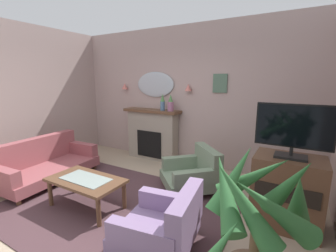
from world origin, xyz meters
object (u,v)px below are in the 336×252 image
wall_mirror (155,85)px  armchair_near_fireplace (194,172)px  fireplace (152,135)px  potted_plant_corner_palm (255,232)px  mantel_vase_centre (171,104)px  armchair_beside_couch (164,224)px  wall_sconce_left (125,86)px  framed_picture (220,83)px  coffee_table (86,183)px  mantel_vase_right (163,102)px  tv_flatscreen (294,130)px  wall_sconce_right (188,87)px  floral_couch (44,163)px  tv_cabinet (287,191)px

wall_mirror → armchair_near_fireplace: size_ratio=0.84×
fireplace → potted_plant_corner_palm: 3.78m
fireplace → wall_mirror: wall_mirror is taller
mantel_vase_centre → armchair_beside_couch: size_ratio=0.38×
mantel_vase_centre → wall_mirror: wall_mirror is taller
wall_sconce_left → mantel_vase_centre: bearing=-5.1°
framed_picture → coffee_table: framed_picture is taller
fireplace → armchair_near_fireplace: size_ratio=1.19×
mantel_vase_right → potted_plant_corner_palm: 3.60m
mantel_vase_right → armchair_near_fireplace: size_ratio=0.31×
armchair_near_fireplace → tv_flatscreen: 1.70m
wall_mirror → tv_flatscreen: bearing=-26.2°
mantel_vase_centre → mantel_vase_right: bearing=-180.0°
tv_flatscreen → wall_mirror: bearing=153.8°
wall_mirror → wall_sconce_right: wall_mirror is taller
mantel_vase_right → coffee_table: (0.06, -2.20, -0.96)m
wall_mirror → coffee_table: size_ratio=0.87×
coffee_table → framed_picture: bearing=64.5°
potted_plant_corner_palm → wall_sconce_left: bearing=142.4°
wall_sconce_left → floral_couch: size_ratio=0.08×
coffee_table → mantel_vase_centre: bearing=86.4°
fireplace → framed_picture: 1.91m
fireplace → mantel_vase_right: (0.30, -0.03, 0.77)m
coffee_table → tv_flatscreen: 2.81m
mantel_vase_right → wall_sconce_left: (-1.15, 0.12, 0.32)m
tv_cabinet → coffee_table: bearing=-158.3°
mantel_vase_centre → wall_sconce_left: wall_sconce_left is taller
wall_sconce_left → armchair_near_fireplace: bearing=-24.3°
wall_sconce_left → armchair_near_fireplace: (2.32, -1.05, -1.35)m
tv_flatscreen → mantel_vase_centre: bearing=152.3°
floral_couch → armchair_near_fireplace: bearing=21.7°
armchair_beside_couch → mantel_vase_right: bearing=121.6°
wall_sconce_left → floral_couch: bearing=-95.9°
framed_picture → coffee_table: 2.97m
fireplace → armchair_beside_couch: (1.76, -2.40, -0.27)m
fireplace → wall_sconce_left: (-0.85, 0.09, 1.09)m
mantel_vase_right → armchair_beside_couch: size_ratio=0.38×
framed_picture → coffee_table: (-1.14, -2.38, -1.37)m
fireplace → coffee_table: size_ratio=1.24×
wall_sconce_right → tv_flatscreen: bearing=-34.0°
armchair_beside_couch → tv_flatscreen: size_ratio=1.11×
mantel_vase_right → mantel_vase_centre: bearing=0.0°
fireplace → floral_couch: 2.25m
armchair_beside_couch → wall_mirror: bearing=124.7°
mantel_vase_right → wall_sconce_left: bearing=174.0°
wall_mirror → coffee_table: 2.74m
coffee_table → floral_couch: 1.45m
framed_picture → tv_cabinet: framed_picture is taller
wall_mirror → wall_sconce_left: (-0.85, -0.05, -0.05)m
mantel_vase_right → framed_picture: framed_picture is taller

